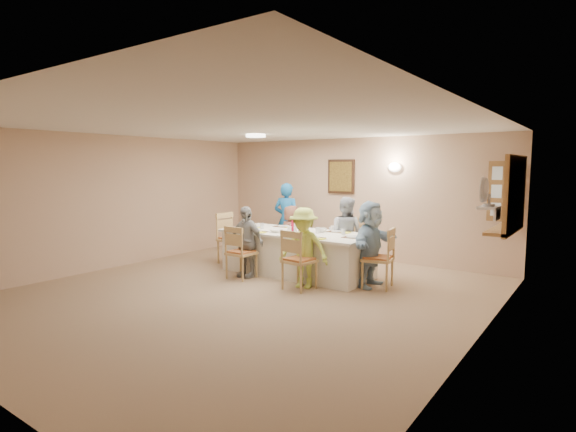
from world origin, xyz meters
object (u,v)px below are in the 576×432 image
Objects in this scene: chair_left_end at (232,238)px; diner_back_left at (291,235)px; diner_front_left at (246,242)px; diner_right_end at (370,244)px; chair_right_end at (378,258)px; diner_back_right at (345,234)px; dining_table at (297,253)px; chair_front_right at (299,259)px; serving_hatch at (515,194)px; chair_front_left at (241,252)px; desk_fan at (487,195)px; chair_back_left at (295,237)px; chair_back_right at (348,244)px; diner_front_right at (304,248)px; caregiver at (287,220)px; condiment_ketchup at (293,224)px.

diner_back_left is (0.95, 0.68, 0.07)m from chair_left_end.
diner_right_end is at bearing 17.79° from diner_front_left.
diner_back_right reaches higher than chair_right_end.
dining_table is at bearing 89.94° from diner_right_end.
chair_front_right is 2.29m from chair_left_end.
chair_left_end is 1.04× the size of chair_right_end.
serving_hatch is at bearing 105.32° from chair_right_end.
chair_front_left is at bearing -126.87° from dining_table.
chair_back_left is (-3.82, 1.30, -1.04)m from desk_fan.
chair_front_right is (0.00, -1.60, -0.02)m from chair_back_right.
diner_back_right is at bearing 47.76° from diner_front_left.
chair_front_left is 1.22m from diner_front_right.
serving_hatch is 1.18× the size of diner_front_right.
desk_fan reaches higher than dining_table.
chair_left_end is 1.29m from caregiver.
diner_front_right reaches higher than dining_table.
desk_fan is 3.98m from chair_front_left.
chair_right_end is 0.24m from diner_right_end.
desk_fan is at bearing -168.20° from chair_front_right.
serving_hatch reaches higher than chair_back_right.
desk_fan is 0.30× the size of chair_left_end.
chair_front_right is at bearing -6.53° from diner_front_left.
chair_front_left is 1.05m from condiment_ketchup.
serving_hatch is at bearing 7.63° from chair_back_left.
diner_front_right is 1.00m from condiment_ketchup.
diner_back_left is at bearing -45.66° from chair_front_right.
dining_table is 2.15× the size of diner_front_right.
diner_front_left is at bearing -82.65° from chair_right_end.
serving_hatch reaches higher than chair_left_end.
chair_back_left is 0.63m from caregiver.
desk_fan is at bearing 63.03° from chair_right_end.
diner_back_right is at bearing -68.70° from chair_left_end.
caregiver is (-4.27, 1.65, -0.76)m from desk_fan.
chair_back_right is at bearing 6.94° from chair_back_left.
diner_front_left is at bearing -90.32° from chair_front_left.
diner_right_end is at bearing -100.20° from chair_right_end.
chair_left_end is at bearing 89.94° from diner_right_end.
chair_front_right is (-2.73, -1.65, -1.03)m from serving_hatch.
diner_back_left is at bearing -50.66° from chair_left_end.
chair_front_right is 1.24m from chair_right_end.
diner_front_left is at bearing -177.33° from desk_fan.
chair_back_right is 1.60m from chair_front_right.
condiment_ketchup is (-0.68, -0.67, 0.20)m from diner_back_right.
caregiver is at bearing -43.32° from diner_back_left.
diner_right_end is (2.97, 0.00, 0.19)m from chair_left_end.
diner_front_left reaches higher than condiment_ketchup.
chair_back_left is 1.91m from diner_front_right.
chair_back_left is at bearing 161.16° from desk_fan.
serving_hatch is at bearing -143.55° from chair_front_right.
chair_left_end is at bearing 143.59° from diner_front_left.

